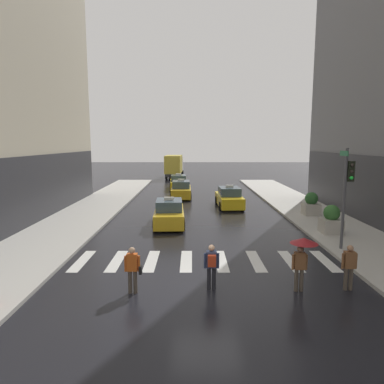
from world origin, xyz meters
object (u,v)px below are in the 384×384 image
(taxi_third, at_px, (182,190))
(taxi_second, at_px, (230,198))
(traffic_light_pole, at_px, (348,184))
(pedestrian_with_umbrella, at_px, (303,250))
(box_truck, at_px, (175,165))
(planter_mid_block, at_px, (312,205))
(planter_near_corner, at_px, (332,220))
(taxi_fourth, at_px, (179,183))
(pedestrian_plain_coat, at_px, (350,265))
(pedestrian_with_handbag, at_px, (133,267))
(taxi_lead, at_px, (170,214))
(pedestrian_with_backpack, at_px, (212,264))

(taxi_third, bearing_deg, taxi_second, -49.27)
(traffic_light_pole, distance_m, pedestrian_with_umbrella, 5.89)
(taxi_third, relative_size, box_truck, 0.60)
(taxi_third, distance_m, planter_mid_block, 12.67)
(box_truck, bearing_deg, planter_near_corner, -71.81)
(traffic_light_pole, height_order, taxi_fourth, traffic_light_pole)
(traffic_light_pole, xyz_separation_m, pedestrian_plain_coat, (-1.73, -4.36, -2.32))
(taxi_second, bearing_deg, pedestrian_with_handbag, -107.41)
(taxi_third, relative_size, pedestrian_with_umbrella, 2.36)
(taxi_lead, bearing_deg, pedestrian_with_handbag, -93.40)
(taxi_second, bearing_deg, taxi_third, 130.73)
(taxi_third, xyz_separation_m, pedestrian_with_umbrella, (4.88, -20.73, 0.79))
(pedestrian_with_umbrella, relative_size, pedestrian_plain_coat, 1.18)
(box_truck, xyz_separation_m, pedestrian_with_handbag, (0.57, -39.32, -0.92))
(traffic_light_pole, distance_m, taxi_lead, 10.59)
(taxi_second, relative_size, pedestrian_with_backpack, 2.79)
(taxi_second, relative_size, pedestrian_plain_coat, 2.79)
(pedestrian_with_handbag, height_order, pedestrian_plain_coat, same)
(taxi_third, relative_size, pedestrian_with_handbag, 2.77)
(taxi_fourth, bearing_deg, pedestrian_plain_coat, -75.05)
(box_truck, bearing_deg, pedestrian_plain_coat, -78.20)
(traffic_light_pole, relative_size, box_truck, 0.63)
(taxi_lead, bearing_deg, planter_near_corner, -15.34)
(taxi_third, bearing_deg, box_truck, 94.90)
(traffic_light_pole, xyz_separation_m, taxi_third, (-8.31, 16.27, -2.53))
(pedestrian_with_backpack, bearing_deg, pedestrian_plain_coat, -0.06)
(planter_mid_block, bearing_deg, taxi_fourth, 124.82)
(taxi_lead, relative_size, pedestrian_with_handbag, 2.80)
(traffic_light_pole, bearing_deg, planter_mid_block, 81.83)
(taxi_third, distance_m, taxi_fourth, 5.81)
(taxi_second, xyz_separation_m, taxi_fourth, (-4.53, 10.51, 0.00))
(taxi_fourth, bearing_deg, pedestrian_with_umbrella, -78.59)
(taxi_fourth, xyz_separation_m, pedestrian_with_handbag, (-0.54, -26.68, 0.21))
(taxi_second, height_order, taxi_fourth, same)
(taxi_fourth, height_order, planter_mid_block, taxi_fourth)
(traffic_light_pole, distance_m, pedestrian_with_backpack, 8.22)
(traffic_light_pole, distance_m, planter_mid_block, 8.25)
(pedestrian_with_backpack, bearing_deg, pedestrian_with_umbrella, -1.80)
(pedestrian_plain_coat, relative_size, planter_mid_block, 1.03)
(taxi_lead, height_order, planter_mid_block, taxi_lead)
(taxi_lead, distance_m, planter_mid_block, 10.13)
(pedestrian_plain_coat, bearing_deg, taxi_second, 99.01)
(traffic_light_pole, height_order, pedestrian_plain_coat, traffic_light_pole)
(traffic_light_pole, relative_size, taxi_fourth, 1.04)
(taxi_lead, relative_size, taxi_third, 1.01)
(taxi_third, relative_size, pedestrian_plain_coat, 2.77)
(traffic_light_pole, distance_m, box_truck, 36.12)
(box_truck, bearing_deg, planter_mid_block, -67.72)
(planter_mid_block, bearing_deg, pedestrian_with_handbag, -130.04)
(taxi_fourth, height_order, pedestrian_with_umbrella, pedestrian_with_umbrella)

